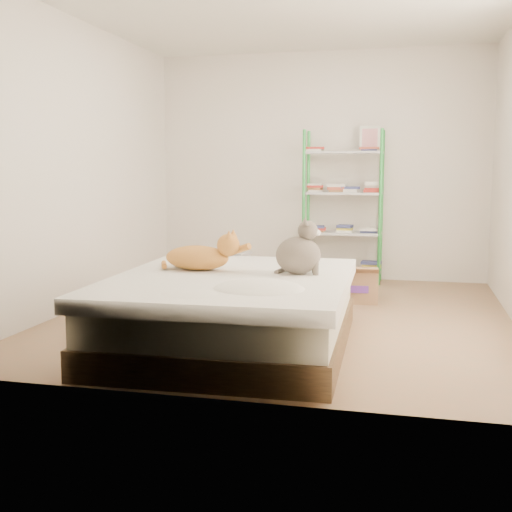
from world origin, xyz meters
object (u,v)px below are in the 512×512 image
(orange_cat, at_px, (197,255))
(cardboard_box, at_px, (354,285))
(white_bin, at_px, (235,267))
(shelf_unit, at_px, (343,210))
(bed, at_px, (233,311))
(grey_cat, at_px, (298,247))

(orange_cat, height_order, cardboard_box, orange_cat)
(cardboard_box, xyz_separation_m, white_bin, (-1.40, 0.74, 0.02))
(cardboard_box, bearing_deg, white_bin, 148.05)
(shelf_unit, xyz_separation_m, cardboard_box, (0.23, -1.10, -0.65))
(shelf_unit, bearing_deg, white_bin, -162.85)
(shelf_unit, bearing_deg, orange_cat, -106.08)
(orange_cat, distance_m, cardboard_box, 2.01)
(bed, distance_m, shelf_unit, 3.02)
(white_bin, bearing_deg, grey_cat, -64.75)
(orange_cat, xyz_separation_m, cardboard_box, (1.03, 1.66, -0.48))
(orange_cat, bearing_deg, shelf_unit, 76.33)
(orange_cat, distance_m, grey_cat, 0.76)
(bed, bearing_deg, white_bin, 103.33)
(bed, distance_m, orange_cat, 0.52)
(grey_cat, bearing_deg, bed, 97.66)
(shelf_unit, bearing_deg, bed, -99.24)
(bed, relative_size, shelf_unit, 1.20)
(bed, bearing_deg, orange_cat, 150.00)
(cardboard_box, bearing_deg, grey_cat, -103.12)
(bed, relative_size, white_bin, 5.79)
(cardboard_box, bearing_deg, bed, -115.24)
(shelf_unit, relative_size, cardboard_box, 3.73)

